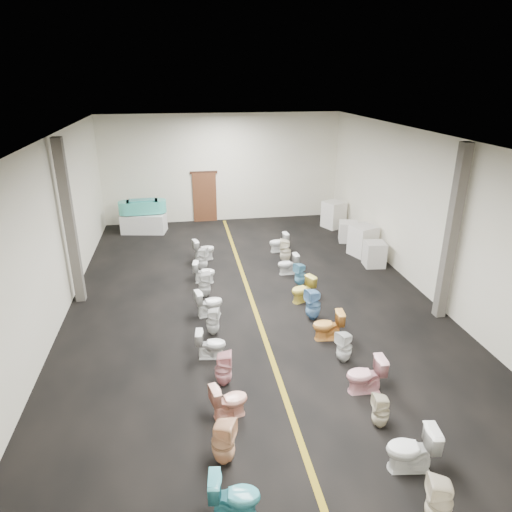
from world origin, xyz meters
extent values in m
plane|color=black|center=(0.00, 0.00, 0.00)|extent=(16.00, 16.00, 0.00)
plane|color=black|center=(0.00, 0.00, 4.50)|extent=(16.00, 16.00, 0.00)
plane|color=beige|center=(0.00, 8.00, 2.25)|extent=(10.00, 0.00, 10.00)
plane|color=beige|center=(0.00, -8.00, 2.25)|extent=(10.00, 0.00, 10.00)
plane|color=beige|center=(-5.00, 0.00, 2.25)|extent=(0.00, 16.00, 16.00)
plane|color=beige|center=(5.00, 0.00, 2.25)|extent=(0.00, 16.00, 16.00)
cube|color=olive|center=(0.00, 0.00, 0.00)|extent=(0.12, 15.60, 0.01)
cube|color=#562D19|center=(-0.80, 7.94, 1.05)|extent=(1.00, 0.10, 2.10)
cube|color=#331C11|center=(-0.80, 7.95, 2.12)|extent=(1.15, 0.08, 0.10)
cube|color=#59544C|center=(-4.75, 1.00, 2.25)|extent=(0.25, 0.25, 4.50)
cube|color=#59544C|center=(4.75, -1.50, 2.25)|extent=(0.25, 0.25, 4.50)
cube|color=silver|center=(-3.33, 6.83, 0.38)|extent=(1.84, 1.15, 0.76)
cube|color=#42BEAC|center=(-3.33, 6.83, 1.05)|extent=(1.24, 0.73, 0.50)
cylinder|color=#42BEAC|center=(-3.93, 6.79, 1.05)|extent=(0.66, 0.66, 0.50)
cylinder|color=#42BEAC|center=(-2.73, 6.86, 1.05)|extent=(0.66, 0.66, 0.50)
cube|color=teal|center=(-3.33, 6.83, 1.25)|extent=(1.02, 0.52, 0.20)
cube|color=beige|center=(4.40, 1.98, 0.41)|extent=(0.70, 0.70, 0.82)
cube|color=silver|center=(4.40, 3.00, 0.53)|extent=(0.99, 0.99, 1.06)
cube|color=silver|center=(4.40, 4.44, 0.38)|extent=(0.83, 0.83, 0.76)
cube|color=white|center=(4.40, 6.18, 0.54)|extent=(1.00, 1.00, 1.09)
imported|color=teal|center=(-1.29, -6.48, 0.37)|extent=(0.78, 0.51, 0.75)
imported|color=#F3BA8C|center=(-1.36, -5.48, 0.42)|extent=(0.51, 0.51, 0.85)
imported|color=#FCB19A|center=(-1.14, -4.41, 0.35)|extent=(0.77, 0.55, 0.71)
imported|color=pink|center=(-1.16, -3.47, 0.38)|extent=(0.39, 0.39, 0.77)
imported|color=white|center=(-1.33, -2.44, 0.34)|extent=(0.70, 0.45, 0.68)
imported|color=silver|center=(-1.21, -1.47, 0.35)|extent=(0.39, 0.39, 0.70)
imported|color=white|center=(-1.24, -0.49, 0.37)|extent=(0.79, 0.55, 0.73)
imported|color=silver|center=(-1.29, 0.61, 0.38)|extent=(0.35, 0.35, 0.76)
imported|color=white|center=(-1.24, 1.61, 0.34)|extent=(0.71, 0.49, 0.67)
imported|color=silver|center=(-1.24, 2.56, 0.38)|extent=(0.46, 0.46, 0.77)
imported|color=white|center=(-1.14, 3.45, 0.37)|extent=(0.81, 0.59, 0.75)
imported|color=#EFE1C5|center=(1.51, -7.06, 0.40)|extent=(0.45, 0.45, 0.80)
imported|color=white|center=(1.57, -6.11, 0.40)|extent=(0.85, 0.55, 0.81)
imported|color=beige|center=(1.50, -5.13, 0.34)|extent=(0.34, 0.33, 0.68)
imported|color=#F9B2BB|center=(1.60, -4.15, 0.39)|extent=(0.77, 0.46, 0.78)
imported|color=white|center=(1.55, -3.09, 0.37)|extent=(0.45, 0.45, 0.75)
imported|color=gold|center=(1.48, -2.14, 0.37)|extent=(0.76, 0.47, 0.74)
imported|color=#679CCD|center=(1.40, -1.15, 0.43)|extent=(0.47, 0.47, 0.85)
imported|color=#EED653|center=(1.40, -0.12, 0.36)|extent=(0.80, 0.65, 0.71)
imported|color=#61AACA|center=(1.59, 0.88, 0.36)|extent=(0.44, 0.44, 0.73)
imported|color=white|center=(1.43, 1.80, 0.33)|extent=(0.67, 0.40, 0.67)
imported|color=#EDE3C5|center=(1.57, 2.76, 0.41)|extent=(0.45, 0.44, 0.83)
imported|color=white|center=(1.55, 3.78, 0.35)|extent=(0.71, 0.46, 0.69)
camera|label=1|loc=(-1.78, -11.20, 5.93)|focal=32.00mm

